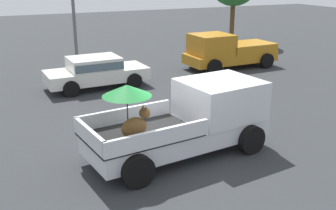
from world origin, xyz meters
TOP-DOWN VIEW (x-y plane):
  - ground_plane at (0.00, 0.00)m, footprint 80.00×80.00m
  - pickup_truck_main at (0.42, 0.05)m, footprint 5.24×2.75m
  - pickup_truck_red at (6.86, 8.28)m, footprint 4.87×2.31m
  - parked_sedan_near at (-0.26, 7.48)m, footprint 4.37×2.11m

SIDE VIEW (x-z plane):
  - ground_plane at x=0.00m, z-range 0.00..0.00m
  - parked_sedan_near at x=-0.26m, z-range 0.08..1.41m
  - pickup_truck_red at x=6.86m, z-range -0.03..1.77m
  - pickup_truck_main at x=0.42m, z-range -0.14..2.07m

